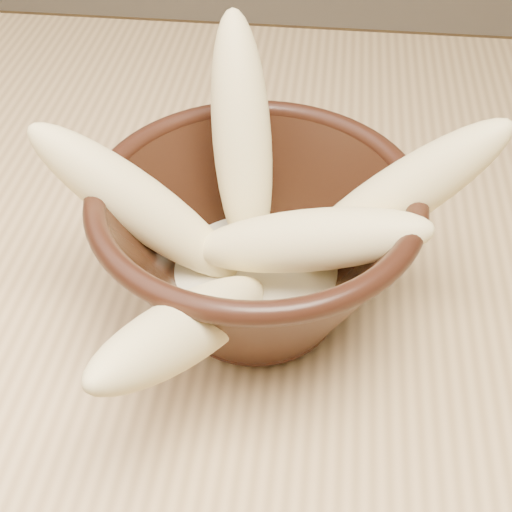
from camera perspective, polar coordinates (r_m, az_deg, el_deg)
The scene contains 8 objects.
table at distance 0.66m, azimuth 3.48°, elevation -3.96°, with size 1.20×0.80×0.75m.
bowl at distance 0.49m, azimuth 0.00°, elevation 0.88°, with size 0.22×0.22×0.12m.
milk_puddle at distance 0.52m, azimuth 0.00°, elevation -1.58°, with size 0.13×0.13×0.02m, color beige.
banana_upright at distance 0.50m, azimuth -1.12°, elevation 9.33°, with size 0.04×0.04×0.17m, color #F5D790.
banana_left at distance 0.48m, azimuth -9.36°, elevation 4.04°, with size 0.04×0.04×0.17m, color #F5D790.
banana_right at distance 0.48m, azimuth 10.91°, elevation 4.42°, with size 0.04×0.04×0.18m, color #F5D790.
banana_across at distance 0.46m, azimuth 4.04°, elevation 1.24°, with size 0.04×0.04×0.17m, color #F5D790.
banana_front at distance 0.42m, azimuth -5.39°, elevation -5.68°, with size 0.04×0.04×0.19m, color #F5D790.
Camera 1 is at (0.01, -0.45, 1.15)m, focal length 50.00 mm.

